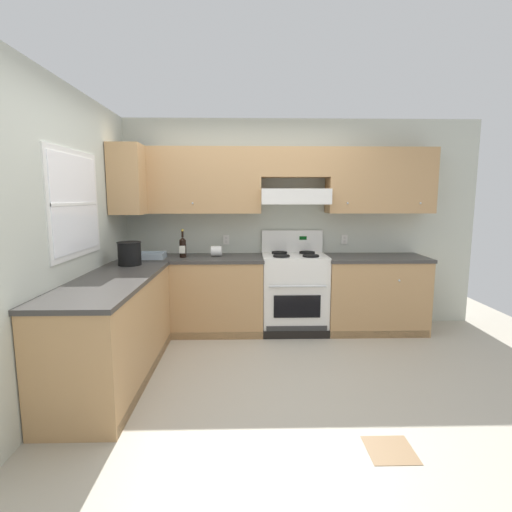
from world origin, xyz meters
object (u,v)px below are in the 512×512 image
Objects in this scene: bucket at (129,253)px; paper_towel_roll at (216,251)px; bowl at (151,256)px; stove at (294,292)px; wine_bottle at (183,247)px.

paper_towel_roll is at bearing 35.48° from bucket.
stove is at bearing 3.10° from bowl.
bowl is 0.49m from bucket.
bowl is at bearing 77.34° from bucket.
stove is 3.67× the size of bowl.
wine_bottle is 0.40m from paper_towel_roll.
wine_bottle reaches higher than bucket.
bowl is 0.76m from paper_towel_roll.
wine_bottle is 1.34× the size of bucket.
stove is 1.43m from wine_bottle.
stove is 4.86× the size of bucket.
stove reaches higher than bucket.
bucket is at bearing -131.93° from wine_bottle.
bucket is 1.92× the size of paper_towel_roll.
wine_bottle is 2.56× the size of paper_towel_roll.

